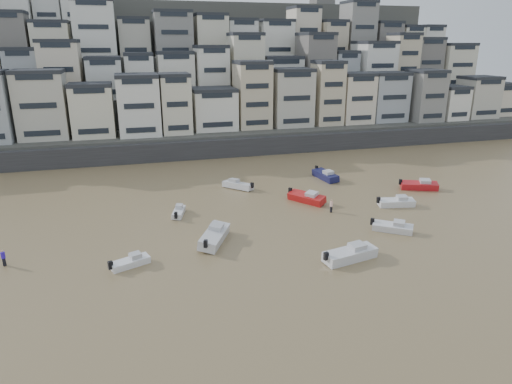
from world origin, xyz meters
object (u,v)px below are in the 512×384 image
object	(u,v)px
boat_b	(393,226)
boat_h	(238,184)
boat_c	(214,234)
boat_g	(419,184)
boat_f	(179,211)
boat_a	(350,252)
boat_d	(396,201)
boat_j	(130,261)
person_pink	(331,206)
boat_i	(325,174)
person_blue	(3,258)
boat_e	(307,197)

from	to	relation	value
boat_b	boat_h	distance (m)	25.16
boat_c	boat_g	distance (m)	35.12
boat_c	boat_f	bearing A→B (deg)	43.36
boat_a	boat_d	distance (m)	18.70
boat_d	boat_j	size ratio (longest dim) A/B	1.26
boat_f	boat_j	distance (m)	14.45
boat_a	person_pink	size ratio (longest dim) A/B	3.68
person_pink	boat_g	bearing A→B (deg)	17.64
boat_b	boat_i	size ratio (longest dim) A/B	0.79
boat_c	person_pink	size ratio (longest dim) A/B	3.93
boat_h	boat_c	bearing A→B (deg)	115.46
boat_h	boat_i	xyz separation A→B (m)	(14.91, 1.07, 0.13)
person_pink	boat_i	bearing A→B (deg)	68.75
boat_i	person_blue	distance (m)	47.46
boat_b	boat_a	bearing A→B (deg)	-110.43
boat_c	boat_j	world-z (taller)	boat_c
person_blue	boat_g	bearing A→B (deg)	10.72
boat_g	boat_b	bearing A→B (deg)	-111.44
boat_a	boat_g	distance (m)	28.05
boat_e	boat_i	distance (m)	12.15
boat_e	boat_j	world-z (taller)	boat_e
boat_h	person_pink	bearing A→B (deg)	171.80
person_blue	boat_a	bearing A→B (deg)	-13.72
boat_g	boat_i	xyz separation A→B (m)	(-11.40, 8.98, 0.05)
boat_g	person_blue	size ratio (longest dim) A/B	3.41
boat_i	boat_j	bearing A→B (deg)	-59.97
boat_f	boat_a	bearing A→B (deg)	-122.89
boat_d	boat_f	size ratio (longest dim) A/B	1.28
boat_h	person_blue	xyz separation A→B (m)	(-28.43, -18.26, 0.14)
boat_f	boat_b	bearing A→B (deg)	-101.57
boat_c	boat_f	size ratio (longest dim) A/B	1.63
boat_e	boat_g	distance (m)	18.63
boat_a	boat_c	xyz separation A→B (m)	(-12.51, 8.07, 0.06)
boat_b	person_blue	bearing A→B (deg)	-147.24
boat_f	boat_h	xyz separation A→B (m)	(10.03, 8.83, 0.15)
boat_a	boat_e	bearing A→B (deg)	70.45
boat_b	boat_g	world-z (taller)	boat_g
boat_c	boat_j	bearing A→B (deg)	137.32
boat_f	boat_g	world-z (taller)	boat_g
boat_e	person_blue	xyz separation A→B (m)	(-36.13, -9.56, 0.06)
boat_a	boat_d	bearing A→B (deg)	31.83
boat_a	boat_i	bearing A→B (deg)	58.89
boat_f	boat_g	xyz separation A→B (m)	(36.35, 0.93, 0.24)
boat_g	boat_h	world-z (taller)	boat_g
boat_a	boat_c	bearing A→B (deg)	135.23
boat_i	boat_j	size ratio (longest dim) A/B	1.48
boat_e	boat_f	bearing A→B (deg)	-124.30
boat_d	boat_c	bearing A→B (deg)	-158.40
boat_j	person_pink	bearing A→B (deg)	-4.19
boat_e	person_pink	world-z (taller)	person_pink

